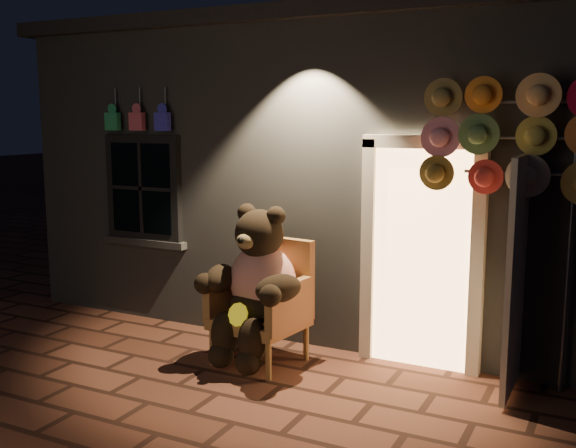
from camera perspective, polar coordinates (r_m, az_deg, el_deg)
The scene contains 5 objects.
ground at distance 6.01m, azimuth -5.99°, elevation -14.09°, with size 60.00×60.00×0.00m, color brown.
shop_building at distance 9.15m, azimuth 7.51°, elevation 5.15°, with size 7.30×5.95×3.51m.
wicker_armchair at distance 6.56m, azimuth -1.93°, elevation -6.54°, with size 0.90×0.84×1.19m.
teddy_bear at distance 6.39m, azimuth -2.70°, elevation -5.17°, with size 1.08×0.90×1.50m.
hat_rack at distance 5.97m, azimuth 18.24°, elevation 6.70°, with size 1.60×0.22×2.70m.
Camera 1 is at (3.02, -4.62, 2.37)m, focal length 42.00 mm.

